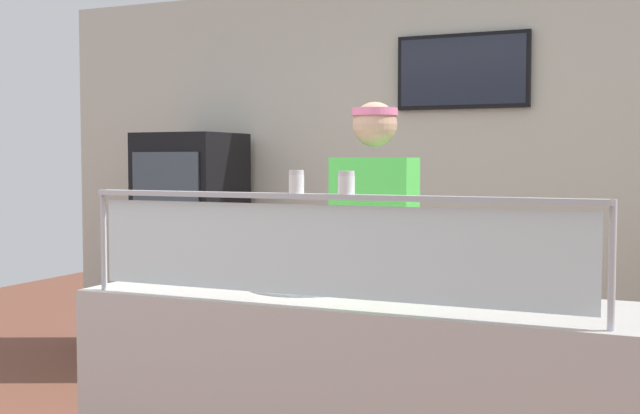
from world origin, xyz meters
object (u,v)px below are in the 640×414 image
parmesan_shaker (296,183)px  pepper_flake_shaker (346,184)px  worker_figure (375,263)px  drink_fridge (191,251)px  pizza_server (304,280)px  pizza_tray (305,285)px

parmesan_shaker → pepper_flake_shaker: parmesan_shaker is taller
worker_figure → drink_fridge: (-1.86, 1.30, -0.17)m
pizza_server → drink_fridge: size_ratio=0.17×
worker_figure → pepper_flake_shaker: bearing=-76.6°
pizza_tray → parmesan_shaker: (0.14, -0.36, 0.44)m
pepper_flake_shaker → pizza_tray: bearing=132.7°
pepper_flake_shaker → parmesan_shaker: bearing=-180.0°
pepper_flake_shaker → drink_fridge: size_ratio=0.05×
drink_fridge → pepper_flake_shaker: bearing=-46.5°
parmesan_shaker → worker_figure: size_ratio=0.05×
parmesan_shaker → drink_fridge: (-1.87, 2.18, -0.57)m
drink_fridge → parmesan_shaker: bearing=-49.3°
pizza_server → worker_figure: size_ratio=0.16×
pizza_tray → pizza_server: pizza_server is taller
parmesan_shaker → pepper_flake_shaker: (0.20, 0.00, -0.00)m
pizza_server → parmesan_shaker: (0.13, -0.34, 0.42)m
pizza_tray → pepper_flake_shaker: pepper_flake_shaker is taller
worker_figure → drink_fridge: 2.28m
pizza_server → pepper_flake_shaker: size_ratio=3.34×
pepper_flake_shaker → drink_fridge: 3.06m
pizza_tray → worker_figure: bearing=76.2°
worker_figure → pizza_tray: bearing=-103.8°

